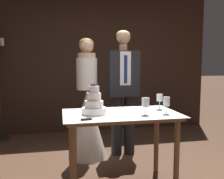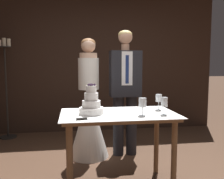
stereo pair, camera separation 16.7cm
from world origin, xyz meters
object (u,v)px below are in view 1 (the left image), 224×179
Objects in this scene: tiered_cake at (94,105)px; bride at (87,115)px; wine_glass_near at (160,98)px; cake_knife at (93,119)px; groom at (123,87)px; cake_table at (121,124)px; wine_glass_middle at (146,103)px; wine_glass_far at (166,102)px.

bride reaches higher than tiered_cake.
tiered_cake is 0.75m from wine_glass_near.
cake_knife is 1.30m from groom.
cake_knife is at bearing -142.33° from cake_table.
wine_glass_near reaches higher than cake_table.
wine_glass_middle is (-0.25, -0.26, -0.00)m from wine_glass_near.
wine_glass_near is 0.10× the size of groom.
cake_table is 0.35m from tiered_cake.
groom is (-0.21, 0.81, 0.05)m from wine_glass_near.
wine_glass_near is at bearing 45.52° from wine_glass_middle.
wine_glass_far is 1.07m from groom.
wine_glass_far is (0.71, -0.14, 0.03)m from tiered_cake.
wine_glass_near is (0.74, 0.11, 0.02)m from tiered_cake.
wine_glass_far is at bearing 2.09° from wine_glass_middle.
groom reaches higher than tiered_cake.
wine_glass_far reaches higher than cake_table.
wine_glass_middle is 0.22m from wine_glass_far.
cake_table is at bearing 160.84° from wine_glass_far.
wine_glass_near is 0.11× the size of bride.
bride is (-0.46, 1.07, -0.32)m from wine_glass_middle.
cake_table is 0.95m from bride.
wine_glass_far is 0.11× the size of bride.
wine_glass_near is 0.83m from groom.
bride reaches higher than cake_table.
groom is (0.04, 1.07, 0.06)m from wine_glass_middle.
cake_knife is at bearing -172.76° from wine_glass_far.
wine_glass_middle is 0.99× the size of wine_glass_far.
groom is at bearing 74.39° from cake_table.
bride is at bearing 131.62° from wine_glass_near.
wine_glass_near is (0.78, 0.35, 0.12)m from cake_knife.
cake_knife is at bearing -156.08° from wine_glass_near.
wine_glass_far is 1.30m from bride.
tiered_cake is at bearing -91.65° from bride.
wine_glass_middle is at bearing -0.20° from cake_knife.
cake_table is 0.42m from cake_knife.
wine_glass_near is 1.12m from bride.
cake_table is 0.99m from groom.
tiered_cake reaches higher than wine_glass_far.
groom is at bearing 99.60° from wine_glass_far.
cake_table is at bearing 142.79° from wine_glass_middle.
cake_table is 0.52m from wine_glass_far.
tiered_cake is 0.19× the size of bride.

